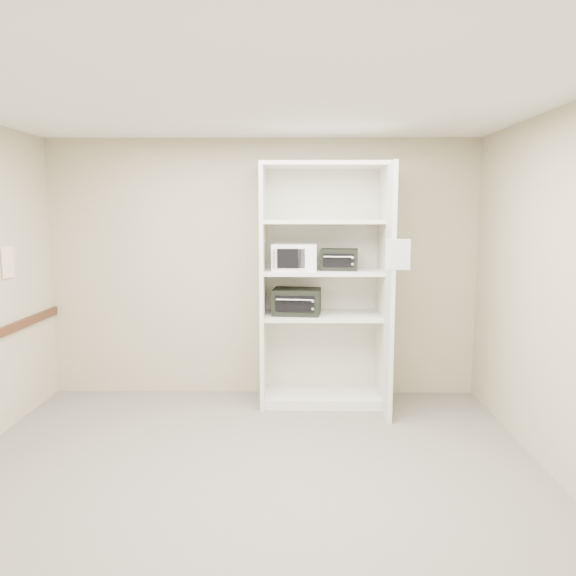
{
  "coord_description": "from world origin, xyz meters",
  "views": [
    {
      "loc": [
        0.35,
        -3.9,
        1.94
      ],
      "look_at": [
        0.27,
        1.42,
        1.22
      ],
      "focal_mm": 35.0,
      "sensor_mm": 36.0,
      "label": 1
    }
  ],
  "objects_px": {
    "toaster_oven_upper": "(339,259)",
    "toaster_oven_lower": "(297,302)",
    "microwave": "(295,257)",
    "shelving_unit": "(327,293)"
  },
  "relations": [
    {
      "from": "microwave",
      "to": "toaster_oven_lower",
      "type": "xyz_separation_m",
      "value": [
        0.02,
        0.04,
        -0.45
      ]
    },
    {
      "from": "toaster_oven_upper",
      "to": "toaster_oven_lower",
      "type": "xyz_separation_m",
      "value": [
        -0.42,
        -0.0,
        -0.43
      ]
    },
    {
      "from": "microwave",
      "to": "toaster_oven_upper",
      "type": "distance_m",
      "value": 0.45
    },
    {
      "from": "shelving_unit",
      "to": "microwave",
      "type": "bearing_deg",
      "value": -169.47
    },
    {
      "from": "shelving_unit",
      "to": "toaster_oven_upper",
      "type": "relative_size",
      "value": 6.65
    },
    {
      "from": "microwave",
      "to": "toaster_oven_upper",
      "type": "bearing_deg",
      "value": 7.58
    },
    {
      "from": "toaster_oven_upper",
      "to": "toaster_oven_lower",
      "type": "distance_m",
      "value": 0.6
    },
    {
      "from": "shelving_unit",
      "to": "toaster_oven_lower",
      "type": "height_order",
      "value": "shelving_unit"
    },
    {
      "from": "toaster_oven_upper",
      "to": "toaster_oven_lower",
      "type": "height_order",
      "value": "toaster_oven_upper"
    },
    {
      "from": "toaster_oven_lower",
      "to": "microwave",
      "type": "bearing_deg",
      "value": -115.55
    }
  ]
}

